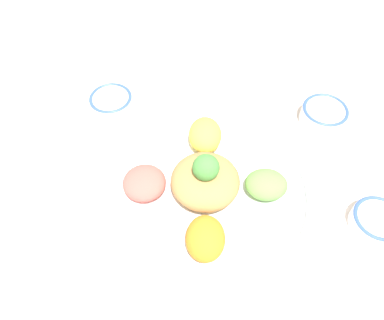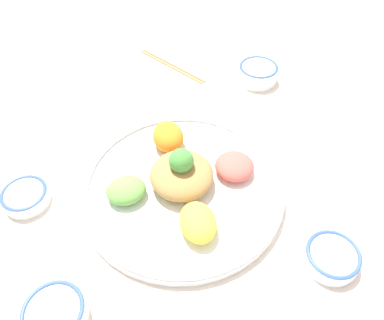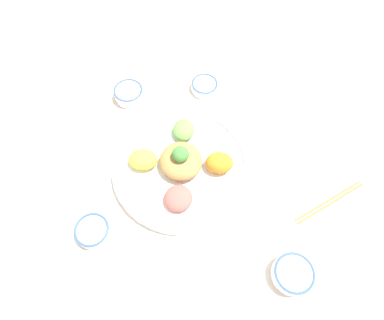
% 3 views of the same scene
% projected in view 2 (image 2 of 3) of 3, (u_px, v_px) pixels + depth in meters
% --- Properties ---
extents(ground_plane, '(2.40, 2.40, 0.00)m').
position_uv_depth(ground_plane, '(181.00, 176.00, 0.78)').
color(ground_plane, silver).
extents(salad_platter, '(0.41, 0.41, 0.11)m').
position_uv_depth(salad_platter, '(182.00, 182.00, 0.74)').
color(salad_platter, white).
rests_on(salad_platter, ground_plane).
extents(sauce_bowl_red, '(0.09, 0.09, 0.03)m').
position_uv_depth(sauce_bowl_red, '(332.00, 257.00, 0.64)').
color(sauce_bowl_red, white).
rests_on(sauce_bowl_red, ground_plane).
extents(rice_bowl_blue, '(0.10, 0.10, 0.05)m').
position_uv_depth(rice_bowl_blue, '(258.00, 73.00, 0.98)').
color(rice_bowl_blue, white).
rests_on(rice_bowl_blue, ground_plane).
extents(sauce_bowl_dark, '(0.10, 0.10, 0.04)m').
position_uv_depth(sauce_bowl_dark, '(55.00, 314.00, 0.57)').
color(sauce_bowl_dark, white).
rests_on(sauce_bowl_dark, ground_plane).
extents(rice_bowl_plain, '(0.09, 0.09, 0.03)m').
position_uv_depth(rice_bowl_plain, '(25.00, 196.00, 0.73)').
color(rice_bowl_plain, white).
rests_on(rice_bowl_plain, ground_plane).
extents(chopsticks_pair_near, '(0.08, 0.23, 0.01)m').
position_uv_depth(chopsticks_pair_near, '(172.00, 65.00, 1.04)').
color(chopsticks_pair_near, '#9E6B3D').
rests_on(chopsticks_pair_near, ground_plane).
extents(serving_spoon_main, '(0.06, 0.12, 0.01)m').
position_uv_depth(serving_spoon_main, '(111.00, 117.00, 0.90)').
color(serving_spoon_main, white).
rests_on(serving_spoon_main, ground_plane).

